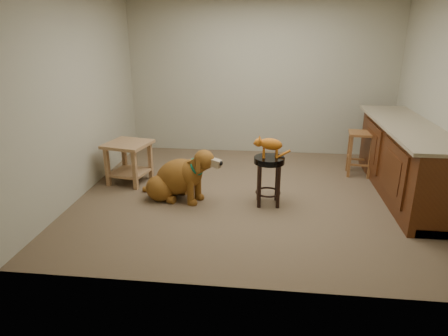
# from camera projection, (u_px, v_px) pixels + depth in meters

# --- Properties ---
(floor) EXTENTS (4.50, 4.00, 0.01)m
(floor) POSITION_uv_depth(u_px,v_px,m) (254.00, 195.00, 5.27)
(floor) COLOR brown
(floor) RESTS_ON ground
(room_shell) EXTENTS (4.54, 4.04, 2.62)m
(room_shell) POSITION_uv_depth(u_px,v_px,m) (257.00, 65.00, 4.71)
(room_shell) COLOR #9F9980
(room_shell) RESTS_ON ground
(cabinet_run) EXTENTS (0.70, 2.56, 0.94)m
(cabinet_run) POSITION_uv_depth(u_px,v_px,m) (405.00, 162.00, 5.19)
(cabinet_run) COLOR #4C230D
(cabinet_run) RESTS_ON ground
(padded_stool) EXTENTS (0.37, 0.37, 0.61)m
(padded_stool) POSITION_uv_depth(u_px,v_px,m) (269.00, 171.00, 4.88)
(padded_stool) COLOR black
(padded_stool) RESTS_ON ground
(wood_stool) EXTENTS (0.39, 0.39, 0.65)m
(wood_stool) POSITION_uv_depth(u_px,v_px,m) (359.00, 153.00, 5.90)
(wood_stool) COLOR brown
(wood_stool) RESTS_ON ground
(side_table) EXTENTS (0.67, 0.67, 0.59)m
(side_table) POSITION_uv_depth(u_px,v_px,m) (129.00, 156.00, 5.59)
(side_table) COLOR #946B44
(side_table) RESTS_ON ground
(golden_retriever) EXTENTS (1.13, 0.70, 0.75)m
(golden_retriever) POSITION_uv_depth(u_px,v_px,m) (178.00, 178.00, 5.08)
(golden_retriever) COLOR brown
(golden_retriever) RESTS_ON ground
(tabby_kitten) EXTENTS (0.46, 0.19, 0.29)m
(tabby_kitten) POSITION_uv_depth(u_px,v_px,m) (269.00, 145.00, 4.77)
(tabby_kitten) COLOR #A85410
(tabby_kitten) RESTS_ON padded_stool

